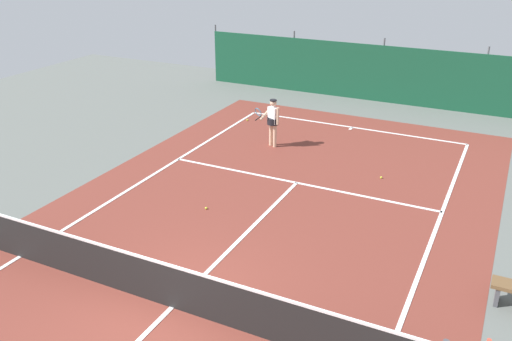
{
  "coord_description": "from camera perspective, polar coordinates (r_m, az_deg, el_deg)",
  "views": [
    {
      "loc": [
        5.28,
        -7.03,
        6.71
      ],
      "look_at": [
        -0.56,
        4.86,
        0.9
      ],
      "focal_mm": 38.14,
      "sensor_mm": 36.0,
      "label": 1
    }
  ],
  "objects": [
    {
      "name": "ground_plane",
      "position": [
        11.06,
        -8.78,
        -14.0
      ],
      "size": [
        36.0,
        36.0,
        0.0
      ],
      "primitive_type": "plane",
      "color": "slate"
    },
    {
      "name": "tennis_player",
      "position": [
        18.32,
        1.76,
        5.39
      ],
      "size": [
        0.84,
        0.65,
        1.64
      ],
      "rotation": [
        0.0,
        0.0,
        2.74
      ],
      "color": "#D8AD8C",
      "rests_on": "ground"
    },
    {
      "name": "court_surface",
      "position": [
        11.06,
        -8.78,
        -13.99
      ],
      "size": [
        11.02,
        26.6,
        0.01
      ],
      "color": "brown",
      "rests_on": "ground"
    },
    {
      "name": "parked_car",
      "position": [
        25.72,
        19.99,
        9.09
      ],
      "size": [
        2.21,
        4.3,
        1.68
      ],
      "rotation": [
        0.0,
        0.0,
        3.2
      ],
      "color": "silver",
      "rests_on": "ground"
    },
    {
      "name": "tennis_ball_by_sideline",
      "position": [
        14.44,
        -5.25,
        -3.96
      ],
      "size": [
        0.07,
        0.07,
        0.07
      ],
      "primitive_type": "sphere",
      "color": "#CCDB33",
      "rests_on": "ground"
    },
    {
      "name": "tennis_net",
      "position": [
        10.76,
        -8.95,
        -11.85
      ],
      "size": [
        10.12,
        0.1,
        1.1
      ],
      "color": "black",
      "rests_on": "ground"
    },
    {
      "name": "back_fence",
      "position": [
        24.62,
        13.14,
        8.87
      ],
      "size": [
        16.3,
        0.98,
        2.7
      ],
      "color": "#14472D",
      "rests_on": "ground"
    },
    {
      "name": "tennis_ball_midcourt",
      "position": [
        16.57,
        13.0,
        -0.71
      ],
      "size": [
        0.07,
        0.07,
        0.07
      ],
      "primitive_type": "sphere",
      "color": "#CCDB33",
      "rests_on": "ground"
    },
    {
      "name": "tennis_ball_near_player",
      "position": [
        21.18,
        -0.91,
        5.32
      ],
      "size": [
        0.07,
        0.07,
        0.07
      ],
      "primitive_type": "sphere",
      "color": "#CCDB33",
      "rests_on": "ground"
    }
  ]
}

